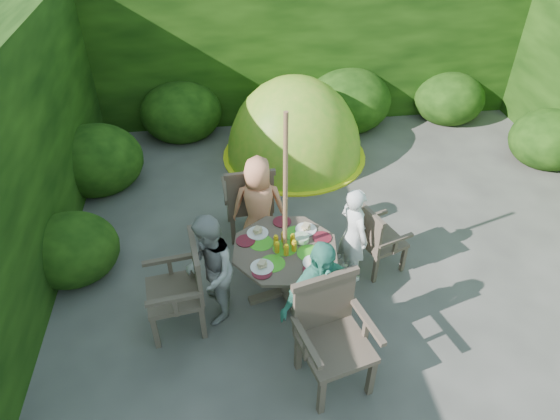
{
  "coord_description": "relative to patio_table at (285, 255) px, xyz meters",
  "views": [
    {
      "loc": [
        -1.53,
        -4.25,
        4.1
      ],
      "look_at": [
        -1.0,
        -0.06,
        0.85
      ],
      "focal_mm": 32.0,
      "sensor_mm": 36.0,
      "label": 1
    }
  ],
  "objects": [
    {
      "name": "garden_chair_front",
      "position": [
        0.27,
        -1.05,
        0.01
      ],
      "size": [
        0.76,
        0.71,
        1.06
      ],
      "rotation": [
        0.0,
        0.0,
        0.26
      ],
      "color": "#45382D",
      "rests_on": "ground"
    },
    {
      "name": "garden_chair_right",
      "position": [
        1.07,
        0.27,
        -0.1
      ],
      "size": [
        0.6,
        0.63,
        0.85
      ],
      "rotation": [
        0.0,
        0.0,
        1.92
      ],
      "color": "#45382D",
      "rests_on": "ground"
    },
    {
      "name": "child_left",
      "position": [
        -0.78,
        -0.2,
        0.07
      ],
      "size": [
        0.5,
        0.63,
        1.26
      ],
      "primitive_type": "imported",
      "rotation": [
        0.0,
        0.0,
        -1.54
      ],
      "color": "#A4A39F",
      "rests_on": "ground"
    },
    {
      "name": "garden_chair_back",
      "position": [
        -0.29,
        1.05,
        -0.03
      ],
      "size": [
        0.63,
        0.57,
        0.99
      ],
      "rotation": [
        0.0,
        0.0,
        3.2
      ],
      "color": "#45382D",
      "rests_on": "ground"
    },
    {
      "name": "patio_table",
      "position": [
        0.0,
        0.0,
        0.0
      ],
      "size": [
        1.39,
        1.39,
        0.79
      ],
      "rotation": [
        0.0,
        0.0,
        0.25
      ],
      "color": "#45382D",
      "rests_on": "ground"
    },
    {
      "name": "child_right",
      "position": [
        0.77,
        0.2,
        0.03
      ],
      "size": [
        0.42,
        0.5,
        1.18
      ],
      "primitive_type": "imported",
      "rotation": [
        0.0,
        0.0,
        1.95
      ],
      "color": "white",
      "rests_on": "ground"
    },
    {
      "name": "hedge_enclosure",
      "position": [
        1.0,
        1.79,
        0.69
      ],
      "size": [
        9.0,
        9.0,
        2.5
      ],
      "color": "black",
      "rests_on": "ground"
    },
    {
      "name": "garden_chair_left",
      "position": [
        -1.06,
        -0.29,
        -0.02
      ],
      "size": [
        0.61,
        0.66,
        1.0
      ],
      "rotation": [
        0.0,
        0.0,
        -1.43
      ],
      "color": "#45382D",
      "rests_on": "ground"
    },
    {
      "name": "child_front",
      "position": [
        0.2,
        -0.78,
        0.13
      ],
      "size": [
        0.87,
        0.64,
        1.37
      ],
      "primitive_type": "imported",
      "rotation": [
        0.0,
        0.0,
        0.43
      ],
      "color": "teal",
      "rests_on": "ground"
    },
    {
      "name": "parasol_pole",
      "position": [
        -0.0,
        -0.0,
        0.54
      ],
      "size": [
        0.05,
        0.05,
        2.2
      ],
      "primitive_type": "cylinder",
      "rotation": [
        0.0,
        0.0,
        0.25
      ],
      "color": "#92613A",
      "rests_on": "ground"
    },
    {
      "name": "child_back",
      "position": [
        -0.2,
        0.77,
        0.08
      ],
      "size": [
        0.64,
        0.44,
        1.27
      ],
      "primitive_type": "imported",
      "rotation": [
        0.0,
        0.0,
        3.08
      ],
      "color": "#FF9869",
      "rests_on": "ground"
    },
    {
      "name": "ground",
      "position": [
        1.0,
        0.46,
        -0.56
      ],
      "size": [
        60.0,
        60.0,
        0.0
      ],
      "primitive_type": "plane",
      "color": "#45423D",
      "rests_on": "ground"
    },
    {
      "name": "dome_tent",
      "position": [
        0.53,
        2.85,
        -0.56
      ],
      "size": [
        2.32,
        2.32,
        2.54
      ],
      "rotation": [
        0.0,
        0.0,
        -0.12
      ],
      "color": "#68B723",
      "rests_on": "ground"
    }
  ]
}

